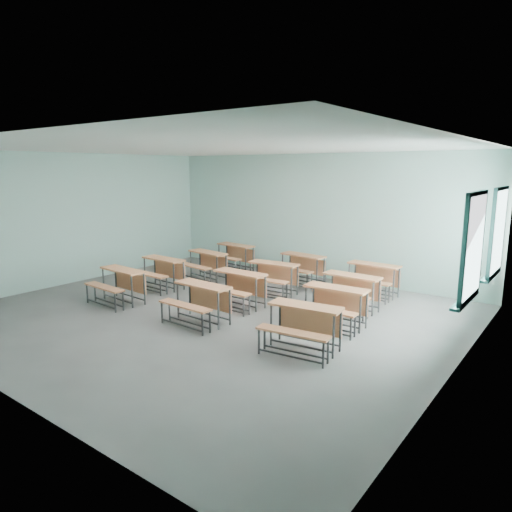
# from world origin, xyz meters

# --- Properties ---
(room) EXTENTS (9.04, 8.04, 3.24)m
(room) POSITION_xyz_m (0.08, 0.03, 1.60)
(room) COLOR slate
(room) RESTS_ON ground
(desk_unit_r0c0) EXTENTS (1.20, 0.84, 0.72)m
(desk_unit_r0c0) POSITION_xyz_m (-2.08, -0.61, 0.48)
(desk_unit_r0c0) COLOR #C47146
(desk_unit_r0c0) RESTS_ON ground
(desk_unit_r0c1) EXTENTS (1.18, 0.81, 0.72)m
(desk_unit_r0c1) POSITION_xyz_m (0.18, -0.53, 0.48)
(desk_unit_r0c1) COLOR #C47146
(desk_unit_r0c1) RESTS_ON ground
(desk_unit_r0c2) EXTENTS (1.24, 0.91, 0.72)m
(desk_unit_r0c2) POSITION_xyz_m (2.39, -0.53, 0.48)
(desk_unit_r0c2) COLOR #C47146
(desk_unit_r0c2) RESTS_ON ground
(desk_unit_r1c0) EXTENTS (1.18, 0.81, 0.72)m
(desk_unit_r1c0) POSITION_xyz_m (-2.29, 0.73, 0.48)
(desk_unit_r1c0) COLOR #C47146
(desk_unit_r1c0) RESTS_ON ground
(desk_unit_r1c1) EXTENTS (1.16, 0.78, 0.72)m
(desk_unit_r1c1) POSITION_xyz_m (0.10, 0.68, 0.48)
(desk_unit_r1c1) COLOR #C47146
(desk_unit_r1c1) RESTS_ON ground
(desk_unit_r1c2) EXTENTS (1.19, 0.83, 0.72)m
(desk_unit_r1c2) POSITION_xyz_m (2.27, 0.75, 0.48)
(desk_unit_r1c2) COLOR #C47146
(desk_unit_r1c2) RESTS_ON ground
(desk_unit_r2c0) EXTENTS (1.25, 0.92, 0.72)m
(desk_unit_r2c0) POSITION_xyz_m (-2.03, 1.99, 0.48)
(desk_unit_r2c0) COLOR #C47146
(desk_unit_r2c0) RESTS_ON ground
(desk_unit_r2c1) EXTENTS (1.22, 0.88, 0.72)m
(desk_unit_r2c1) POSITION_xyz_m (0.14, 1.86, 0.48)
(desk_unit_r2c1) COLOR #C47146
(desk_unit_r2c1) RESTS_ON ground
(desk_unit_r2c2) EXTENTS (1.17, 0.80, 0.72)m
(desk_unit_r2c2) POSITION_xyz_m (2.07, 1.81, 0.48)
(desk_unit_r2c2) COLOR #C47146
(desk_unit_r2c2) RESTS_ON ground
(desk_unit_r3c0) EXTENTS (1.22, 0.88, 0.72)m
(desk_unit_r3c0) POSITION_xyz_m (-2.17, 3.30, 0.48)
(desk_unit_r3c0) COLOR #C47146
(desk_unit_r3c0) RESTS_ON ground
(desk_unit_r3c1) EXTENTS (1.22, 0.87, 0.72)m
(desk_unit_r3c1) POSITION_xyz_m (0.13, 3.13, 0.48)
(desk_unit_r3c1) COLOR #C47146
(desk_unit_r3c1) RESTS_ON ground
(desk_unit_r3c2) EXTENTS (1.17, 0.80, 0.72)m
(desk_unit_r3c2) POSITION_xyz_m (2.01, 3.10, 0.48)
(desk_unit_r3c2) COLOR #C47146
(desk_unit_r3c2) RESTS_ON ground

